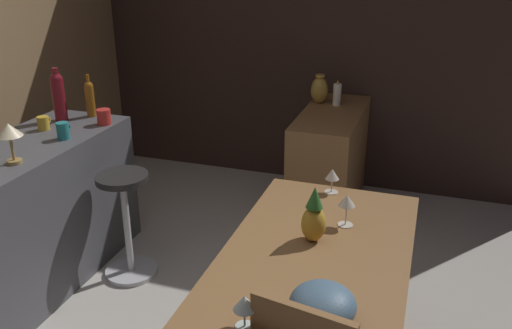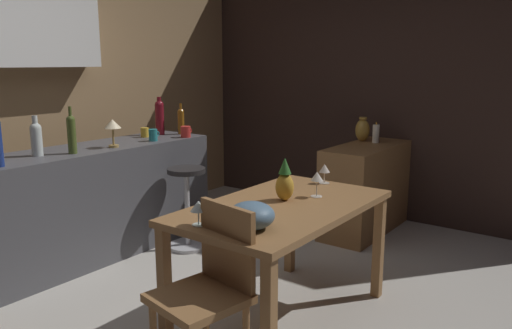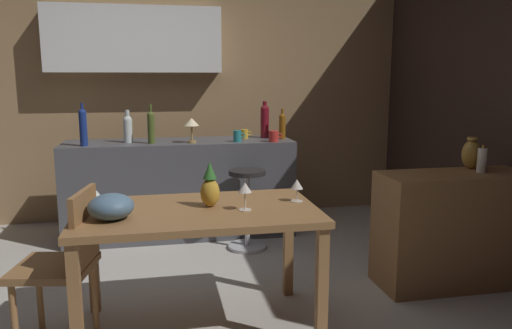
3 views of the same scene
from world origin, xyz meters
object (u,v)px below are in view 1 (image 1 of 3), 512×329
(sideboard_cabinet, at_px, (330,162))
(cup_red, at_px, (104,117))
(pillar_candle_tall, at_px, (337,95))
(wine_bottle_amber, at_px, (90,97))
(pineapple_centerpiece, at_px, (314,218))
(fruit_bowl, at_px, (323,305))
(wine_glass_center, at_px, (244,304))
(vase_brass, at_px, (320,90))
(wine_bottle_ruby, at_px, (58,95))
(dining_table, at_px, (316,267))
(counter_lamp, at_px, (9,133))
(cup_teal, at_px, (63,131))
(bar_stool, at_px, (127,223))
(cup_mustard, at_px, (43,123))
(wine_glass_right, at_px, (347,202))
(wine_glass_left, at_px, (332,175))

(sideboard_cabinet, xyz_separation_m, cup_red, (-1.03, 1.32, 0.54))
(pillar_candle_tall, bearing_deg, wine_bottle_amber, 125.77)
(pineapple_centerpiece, relative_size, fruit_bowl, 1.10)
(wine_glass_center, height_order, vase_brass, vase_brass)
(wine_glass_center, height_order, wine_bottle_ruby, wine_bottle_ruby)
(fruit_bowl, distance_m, cup_red, 2.17)
(dining_table, distance_m, pillar_candle_tall, 2.08)
(cup_red, height_order, counter_lamp, counter_lamp)
(wine_bottle_ruby, height_order, cup_teal, wine_bottle_ruby)
(sideboard_cabinet, height_order, wine_bottle_ruby, wine_bottle_ruby)
(bar_stool, xyz_separation_m, cup_mustard, (0.08, 0.59, 0.57))
(wine_glass_center, distance_m, vase_brass, 2.66)
(wine_bottle_ruby, distance_m, cup_teal, 0.42)
(wine_bottle_amber, bearing_deg, wine_bottle_ruby, 135.63)
(cup_mustard, distance_m, vase_brass, 2.06)
(dining_table, distance_m, fruit_bowl, 0.51)
(bar_stool, xyz_separation_m, wine_glass_right, (-0.27, -1.40, 0.49))
(dining_table, bearing_deg, fruit_bowl, -165.63)
(cup_red, xyz_separation_m, pillar_candle_tall, (1.20, -1.31, -0.04))
(wine_glass_left, height_order, cup_red, cup_red)
(sideboard_cabinet, relative_size, wine_glass_right, 6.85)
(sideboard_cabinet, bearing_deg, wine_glass_center, -176.17)
(bar_stool, bearing_deg, wine_bottle_amber, 47.90)
(bar_stool, bearing_deg, wine_glass_center, -133.28)
(wine_glass_center, height_order, wine_bottle_amber, wine_bottle_amber)
(dining_table, distance_m, wine_bottle_ruby, 2.14)
(cup_red, bearing_deg, wine_glass_right, -108.59)
(fruit_bowl, distance_m, cup_mustard, 2.31)
(wine_glass_right, bearing_deg, vase_brass, 16.19)
(sideboard_cabinet, bearing_deg, wine_glass_left, -169.16)
(sideboard_cabinet, xyz_separation_m, wine_bottle_amber, (-0.90, 1.50, 0.62))
(dining_table, distance_m, sideboard_cabinet, 1.90)
(pineapple_centerpiece, height_order, wine_bottle_amber, wine_bottle_amber)
(bar_stool, height_order, wine_glass_right, wine_glass_right)
(wine_bottle_ruby, distance_m, cup_red, 0.35)
(pineapple_centerpiece, relative_size, cup_teal, 2.43)
(sideboard_cabinet, height_order, cup_teal, cup_teal)
(sideboard_cabinet, distance_m, counter_lamp, 2.35)
(pineapple_centerpiece, bearing_deg, wine_glass_right, -32.16)
(cup_mustard, relative_size, vase_brass, 0.46)
(wine_bottle_amber, height_order, counter_lamp, wine_bottle_amber)
(counter_lamp, bearing_deg, wine_glass_right, -84.44)
(wine_bottle_ruby, height_order, vase_brass, wine_bottle_ruby)
(sideboard_cabinet, relative_size, wine_glass_left, 8.02)
(dining_table, height_order, fruit_bowl, fruit_bowl)
(dining_table, xyz_separation_m, fruit_bowl, (-0.47, -0.12, 0.16))
(dining_table, bearing_deg, wine_glass_center, 167.45)
(bar_stool, relative_size, wine_glass_right, 4.36)
(sideboard_cabinet, distance_m, wine_glass_right, 1.70)
(cup_mustard, bearing_deg, counter_lamp, -156.71)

